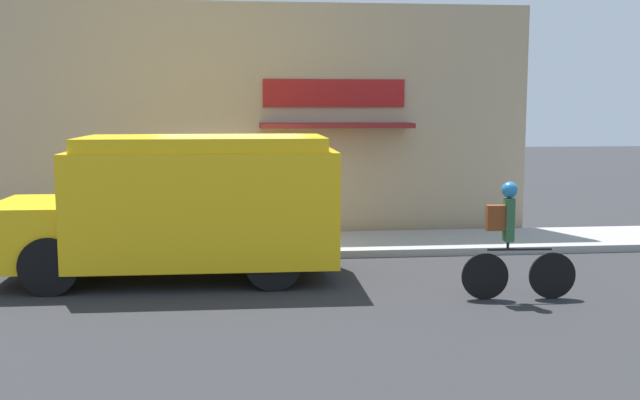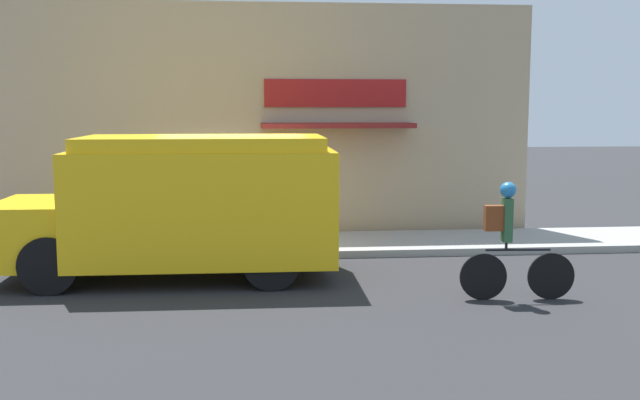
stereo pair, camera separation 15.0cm
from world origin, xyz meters
name	(u,v)px [view 1 (the left image)]	position (x,y,z in m)	size (l,w,h in m)	color
ground_plane	(234,261)	(0.00, 0.00, 0.00)	(70.00, 70.00, 0.00)	#2B2B2D
sidewalk	(234,246)	(0.00, 1.06, 0.07)	(28.00, 2.12, 0.14)	#999993
storefront	(236,121)	(0.06, 2.47, 2.43)	(12.53, 0.98, 4.85)	tan
school_bus	(184,205)	(-0.76, -1.27, 1.18)	(5.31, 2.62, 2.27)	yellow
cyclist	(511,242)	(3.94, -3.10, 0.83)	(1.65, 0.23, 1.69)	black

